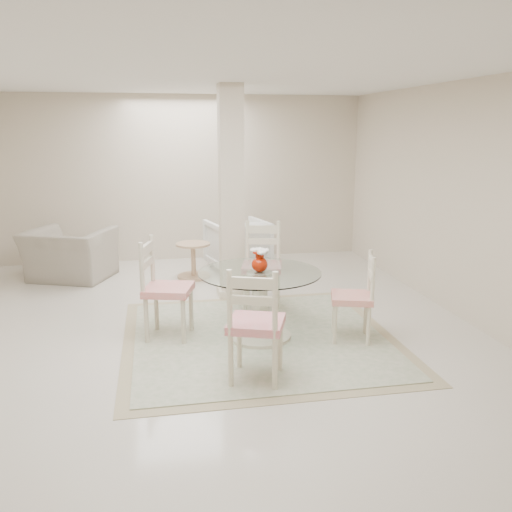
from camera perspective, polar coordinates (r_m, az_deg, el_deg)
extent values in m
plane|color=beige|center=(5.97, -5.50, -8.01)|extent=(7.00, 7.00, 0.00)
cube|color=beige|center=(9.10, -7.76, 8.06)|extent=(6.00, 0.02, 2.70)
cube|color=beige|center=(2.25, 2.11, -7.98)|extent=(6.00, 0.02, 2.70)
cube|color=beige|center=(6.59, 21.26, 5.31)|extent=(0.02, 7.00, 2.70)
cube|color=white|center=(5.59, -6.15, 18.72)|extent=(6.00, 7.00, 0.02)
cube|color=beige|center=(6.96, -2.62, 6.58)|extent=(0.30, 0.30, 2.70)
cube|color=tan|center=(5.78, 0.37, -8.65)|extent=(2.83, 2.83, 0.01)
cube|color=beige|center=(5.78, 0.37, -8.57)|extent=(2.59, 2.59, 0.01)
cylinder|color=beige|center=(5.78, 0.37, -8.45)|extent=(0.66, 0.66, 0.05)
cylinder|color=beige|center=(5.65, 0.38, -5.11)|extent=(0.17, 0.17, 0.68)
cylinder|color=beige|center=(5.56, 0.38, -1.94)|extent=(0.27, 0.27, 0.03)
cylinder|color=white|center=(5.55, 0.38, -1.74)|extent=(1.26, 1.26, 0.01)
ellipsoid|color=#AC1C05|center=(5.53, 0.38, -0.90)|extent=(0.17, 0.17, 0.16)
cylinder|color=#AC1C05|center=(5.51, 0.39, 0.08)|extent=(0.09, 0.09, 0.05)
cylinder|color=#AC1C05|center=(5.50, 0.39, 0.41)|extent=(0.14, 0.14, 0.02)
ellipsoid|color=white|center=(5.50, 0.39, 0.64)|extent=(0.10, 0.10, 0.04)
ellipsoid|color=white|center=(5.53, 0.86, 0.57)|extent=(0.10, 0.10, 0.04)
ellipsoid|color=white|center=(5.52, -0.14, 0.59)|extent=(0.10, 0.10, 0.04)
ellipsoid|color=white|center=(5.46, 0.58, 0.34)|extent=(0.10, 0.10, 0.04)
ellipsoid|color=white|center=(5.48, 0.88, 0.52)|extent=(0.10, 0.10, 0.04)
cylinder|color=#EFE4C5|center=(5.91, 8.19, -6.10)|extent=(0.04, 0.04, 0.43)
cylinder|color=#EFE4C5|center=(5.59, 8.30, -7.25)|extent=(0.04, 0.04, 0.43)
cylinder|color=#EFE4C5|center=(5.93, 11.46, -6.16)|extent=(0.04, 0.04, 0.43)
cylinder|color=#EFE4C5|center=(5.62, 11.76, -7.30)|extent=(0.04, 0.04, 0.43)
cube|color=red|center=(5.68, 10.03, -4.34)|extent=(0.51, 0.51, 0.07)
cube|color=#EFE4C5|center=(5.61, 12.06, -1.32)|extent=(0.15, 0.37, 0.51)
cylinder|color=beige|center=(6.43, -1.17, -4.07)|extent=(0.05, 0.05, 0.49)
cylinder|color=beige|center=(6.41, 2.25, -4.14)|extent=(0.05, 0.05, 0.49)
cylinder|color=beige|center=(6.79, -0.90, -3.11)|extent=(0.05, 0.05, 0.49)
cylinder|color=beige|center=(6.78, 2.33, -3.16)|extent=(0.05, 0.05, 0.49)
cube|color=red|center=(6.52, 0.63, -1.24)|extent=(0.57, 0.57, 0.07)
cube|color=beige|center=(6.65, 0.74, 2.19)|extent=(0.42, 0.15, 0.57)
cylinder|color=beige|center=(5.58, -7.65, -6.93)|extent=(0.05, 0.05, 0.49)
cylinder|color=beige|center=(5.94, -6.84, -5.66)|extent=(0.05, 0.05, 0.49)
cylinder|color=beige|center=(5.68, -11.46, -6.73)|extent=(0.05, 0.05, 0.49)
cylinder|color=beige|center=(6.03, -10.44, -5.50)|extent=(0.05, 0.05, 0.49)
cube|color=red|center=(5.72, -9.20, -3.51)|extent=(0.58, 0.58, 0.07)
cube|color=beige|center=(5.68, -11.42, 0.02)|extent=(0.16, 0.42, 0.58)
cylinder|color=#EDE4C3|center=(4.96, 2.56, -9.52)|extent=(0.05, 0.05, 0.48)
cylinder|color=#EDE4C3|center=(5.02, -1.78, -9.25)|extent=(0.05, 0.05, 0.48)
cylinder|color=#EDE4C3|center=(4.62, 2.00, -11.32)|extent=(0.05, 0.05, 0.48)
cylinder|color=#EDE4C3|center=(4.68, -2.68, -11.00)|extent=(0.05, 0.05, 0.48)
cube|color=red|center=(4.71, 0.03, -7.15)|extent=(0.59, 0.59, 0.07)
cube|color=#EDE4C3|center=(4.40, -0.41, -3.80)|extent=(0.41, 0.19, 0.57)
imported|color=gray|center=(8.35, -19.02, 0.15)|extent=(1.42, 1.34, 0.73)
imported|color=white|center=(8.43, -1.96, 1.19)|extent=(1.03, 1.05, 0.79)
cylinder|color=tan|center=(8.10, -6.56, -2.13)|extent=(0.48, 0.48, 0.04)
cylinder|color=tan|center=(8.04, -6.61, -0.47)|extent=(0.07, 0.07, 0.46)
cylinder|color=tan|center=(7.98, -6.66, 1.24)|extent=(0.50, 0.50, 0.03)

